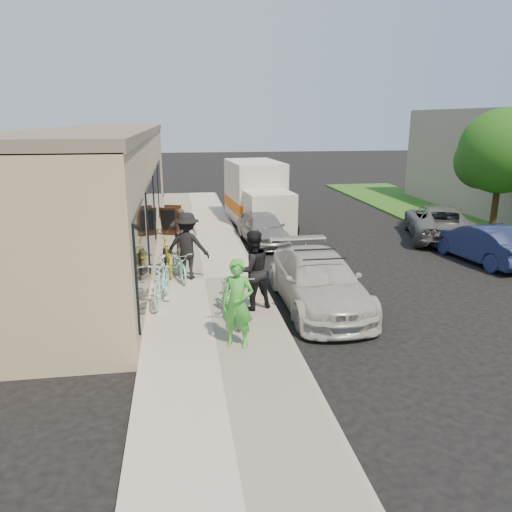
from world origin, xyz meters
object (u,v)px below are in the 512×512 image
far_car_gray (438,222)px  cruiser_bike_c (167,256)px  far_car_blue (482,243)px  tandem_bike (233,295)px  moving_truck (257,197)px  bystander_b (181,234)px  median_tree (500,155)px  bystander_a (187,246)px  woman_rider (237,304)px  sandwich_board (171,220)px  sedan_white (318,281)px  sedan_silver (263,228)px  cruiser_bike_a (162,281)px  bike_rack (165,261)px  man_standing (252,270)px  cruiser_bike_b (179,265)px

far_car_gray → cruiser_bike_c: 10.91m
far_car_blue → tandem_bike: (-8.60, -3.87, 0.07)m
moving_truck → bystander_b: size_ratio=3.42×
tandem_bike → median_tree: bearing=26.0°
bystander_a → bystander_b: bearing=-69.3°
moving_truck → woman_rider: moving_truck is taller
far_car_blue → sandwich_board: bearing=-34.5°
woman_rider → bystander_a: 4.63m
sedan_white → cruiser_bike_c: 4.72m
sedan_silver → cruiser_bike_a: bearing=-125.2°
median_tree → cruiser_bike_c: median_tree is taller
far_car_gray → cruiser_bike_a: size_ratio=2.53×
bike_rack → man_standing: man_standing is taller
sedan_white → median_tree: bearing=34.7°
bike_rack → cruiser_bike_b: 0.52m
cruiser_bike_a → cruiser_bike_b: bearing=85.5°
cruiser_bike_a → far_car_gray: bearing=38.5°
moving_truck → median_tree: (8.64, -4.08, 2.02)m
far_car_blue → cruiser_bike_c: (-10.13, -0.24, 0.04)m
sandwich_board → far_car_gray: size_ratio=0.23×
cruiser_bike_b → bystander_a: (0.24, 0.04, 0.53)m
sedan_silver → woman_rider: woman_rider is taller
sedan_white → sedan_silver: 6.55m
median_tree → cruiser_bike_b: bearing=-162.4°
cruiser_bike_c → bystander_a: size_ratio=0.92×
woman_rider → cruiser_bike_a: bearing=143.2°
moving_truck → tandem_bike: (-2.28, -10.94, -0.51)m
bike_rack → moving_truck: bearing=63.1°
man_standing → cruiser_bike_b: man_standing is taller
bystander_a → woman_rider: bearing=116.9°
far_car_gray → cruiser_bike_c: far_car_gray is taller
bike_rack → far_car_gray: size_ratio=0.17×
tandem_bike → sedan_white: bearing=12.5°
median_tree → bystander_a: 12.62m
sedan_white → sedan_silver: bearing=92.1°
sedan_white → bystander_b: (-3.31, 4.38, 0.31)m
far_car_gray → tandem_bike: (-8.81, -7.10, 0.04)m
far_car_blue → man_standing: bearing=13.9°
far_car_blue → bystander_b: size_ratio=2.31×
far_car_gray → sandwich_board: bearing=10.3°
cruiser_bike_b → cruiser_bike_c: 0.71m
bike_rack → cruiser_bike_b: cruiser_bike_b is taller
bike_rack → median_tree: bearing=15.8°
cruiser_bike_b → sedan_white: bearing=-46.7°
cruiser_bike_c → bystander_b: (0.43, 1.50, 0.31)m
median_tree → cruiser_bike_c: (-12.44, -3.23, -2.56)m
cruiser_bike_c → bystander_a: 0.92m
moving_truck → sedan_silver: bearing=-99.7°
sandwich_board → far_car_blue: bearing=-7.8°
tandem_bike → cruiser_bike_b: size_ratio=1.31×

